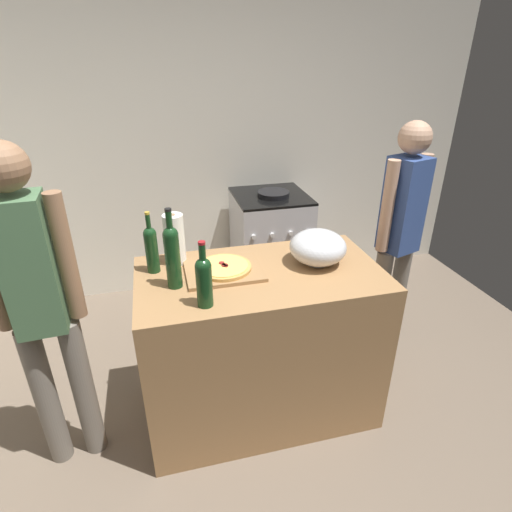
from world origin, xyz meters
The scene contains 13 objects.
ground_plane centered at (0.00, 1.20, -0.01)m, with size 4.71×3.00×0.02m, color #6B5B4C.
kitchen_wall_rear centered at (0.00, 2.45, 1.30)m, with size 4.71×0.10×2.60m, color silver.
counter centered at (0.01, 0.78, 0.47)m, with size 1.30×0.71×0.94m, color #9E7247.
cutting_board centered at (-0.18, 0.83, 0.95)m, with size 0.40×0.32×0.02m, color #9E7247.
pizza centered at (-0.18, 0.83, 0.97)m, with size 0.29×0.29×0.03m.
mixing_bowl centered at (0.34, 0.81, 1.03)m, with size 0.31×0.31×0.19m.
paper_towel_roll centered at (-0.41, 1.00, 1.08)m, with size 0.11×0.11×0.28m.
wine_bottle_green centered at (-0.54, 0.93, 1.08)m, with size 0.07×0.07×0.33m.
wine_bottle_clear centered at (-0.44, 0.74, 1.12)m, with size 0.07×0.07×0.41m.
wine_bottle_dark centered at (-0.32, 0.54, 1.08)m, with size 0.07×0.07×0.32m.
stove centered at (0.43, 2.05, 0.47)m, with size 0.60×0.63×0.97m.
person_in_stripes centered at (-1.04, 0.70, 0.97)m, with size 0.37×0.22×1.69m.
person_in_red centered at (1.03, 1.10, 0.94)m, with size 0.36×0.25×1.63m.
Camera 1 is at (-0.48, -1.05, 1.98)m, focal length 28.72 mm.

